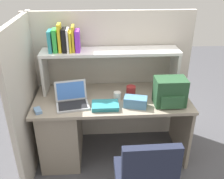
# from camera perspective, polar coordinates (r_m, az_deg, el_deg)

# --- Properties ---
(ground_plane) EXTENTS (8.00, 8.00, 0.00)m
(ground_plane) POSITION_cam_1_polar(r_m,az_deg,el_deg) (3.04, -0.06, -13.98)
(ground_plane) COLOR #4C4C51
(desk) EXTENTS (1.60, 0.70, 0.73)m
(desk) POSITION_cam_1_polar(r_m,az_deg,el_deg) (2.80, -8.11, -7.92)
(desk) COLOR gray
(desk) RESTS_ON ground_plane
(cubicle_partition_rear) EXTENTS (1.84, 0.05, 1.55)m
(cubicle_partition_rear) POSITION_cam_1_polar(r_m,az_deg,el_deg) (2.94, -0.53, 2.48)
(cubicle_partition_rear) COLOR #BCB5A8
(cubicle_partition_rear) RESTS_ON ground_plane
(cubicle_partition_left) EXTENTS (0.05, 1.06, 1.55)m
(cubicle_partition_left) POSITION_cam_1_polar(r_m,az_deg,el_deg) (2.65, -18.67, -1.97)
(cubicle_partition_left) COLOR #BCB5A8
(cubicle_partition_left) RESTS_ON ground_plane
(overhead_hutch) EXTENTS (1.44, 0.28, 0.45)m
(overhead_hutch) POSITION_cam_1_polar(r_m,az_deg,el_deg) (2.66, -0.34, 6.90)
(overhead_hutch) COLOR beige
(overhead_hutch) RESTS_ON desk
(reference_books_on_shelf) EXTENTS (0.31, 0.17, 0.28)m
(reference_books_on_shelf) POSITION_cam_1_polar(r_m,az_deg,el_deg) (2.61, -10.67, 10.97)
(reference_books_on_shelf) COLOR teal
(reference_books_on_shelf) RESTS_ON overhead_hutch
(laptop) EXTENTS (0.35, 0.31, 0.22)m
(laptop) POSITION_cam_1_polar(r_m,az_deg,el_deg) (2.51, -9.08, -2.34)
(laptop) COLOR #B7BABF
(laptop) RESTS_ON desk
(backpack) EXTENTS (0.30, 0.23, 0.28)m
(backpack) POSITION_cam_1_polar(r_m,az_deg,el_deg) (2.51, 13.01, -0.59)
(backpack) COLOR #264C2D
(backpack) RESTS_ON desk
(computer_mouse) EXTENTS (0.10, 0.12, 0.03)m
(computer_mouse) POSITION_cam_1_polar(r_m,az_deg,el_deg) (2.47, -16.47, -4.60)
(computer_mouse) COLOR #7299C6
(computer_mouse) RESTS_ON desk
(paper_cup) EXTENTS (0.08, 0.08, 0.08)m
(paper_cup) POSITION_cam_1_polar(r_m,az_deg,el_deg) (2.57, 1.19, -1.45)
(paper_cup) COLOR white
(paper_cup) RESTS_ON desk
(tissue_box) EXTENTS (0.24, 0.17, 0.10)m
(tissue_box) POSITION_cam_1_polar(r_m,az_deg,el_deg) (2.45, 5.34, -2.81)
(tissue_box) COLOR teal
(tissue_box) RESTS_ON desk
(snack_canister) EXTENTS (0.10, 0.10, 0.12)m
(snack_canister) POSITION_cam_1_polar(r_m,az_deg,el_deg) (2.61, 4.30, -0.56)
(snack_canister) COLOR maroon
(snack_canister) RESTS_ON desk
(desk_book_stack) EXTENTS (0.26, 0.18, 0.05)m
(desk_book_stack) POSITION_cam_1_polar(r_m,az_deg,el_deg) (2.43, -1.58, -3.68)
(desk_book_stack) COLOR teal
(desk_book_stack) RESTS_ON desk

